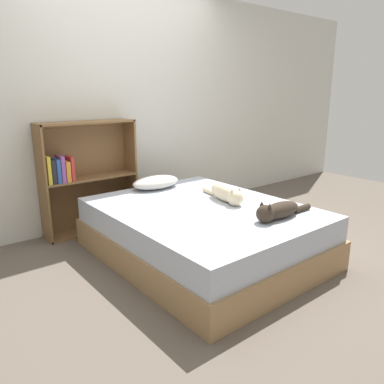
# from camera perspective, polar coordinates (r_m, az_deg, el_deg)

# --- Properties ---
(ground_plane) EXTENTS (8.00, 8.00, 0.00)m
(ground_plane) POSITION_cam_1_polar(r_m,az_deg,el_deg) (3.37, 1.55, -9.57)
(ground_plane) COLOR brown
(wall_back) EXTENTS (8.00, 0.06, 2.50)m
(wall_back) POSITION_cam_1_polar(r_m,az_deg,el_deg) (4.19, -10.77, 12.75)
(wall_back) COLOR silver
(wall_back) RESTS_ON ground_plane
(bed) EXTENTS (1.50, 1.91, 0.45)m
(bed) POSITION_cam_1_polar(r_m,az_deg,el_deg) (3.28, 1.58, -6.05)
(bed) COLOR #99754C
(bed) RESTS_ON ground_plane
(pillow) EXTENTS (0.51, 0.30, 0.13)m
(pillow) POSITION_cam_1_polar(r_m,az_deg,el_deg) (3.81, -5.53, 1.50)
(pillow) COLOR beige
(pillow) RESTS_ON bed
(cat_light) EXTENTS (0.21, 0.60, 0.16)m
(cat_light) POSITION_cam_1_polar(r_m,az_deg,el_deg) (3.35, 5.25, -0.25)
(cat_light) COLOR beige
(cat_light) RESTS_ON bed
(cat_dark) EXTENTS (0.60, 0.15, 0.16)m
(cat_dark) POSITION_cam_1_polar(r_m,az_deg,el_deg) (2.96, 12.88, -2.82)
(cat_dark) COLOR #33281E
(cat_dark) RESTS_ON bed
(bookshelf) EXTENTS (0.96, 0.26, 1.12)m
(bookshelf) POSITION_cam_1_polar(r_m,az_deg,el_deg) (3.93, -16.17, 2.39)
(bookshelf) COLOR brown
(bookshelf) RESTS_ON ground_plane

